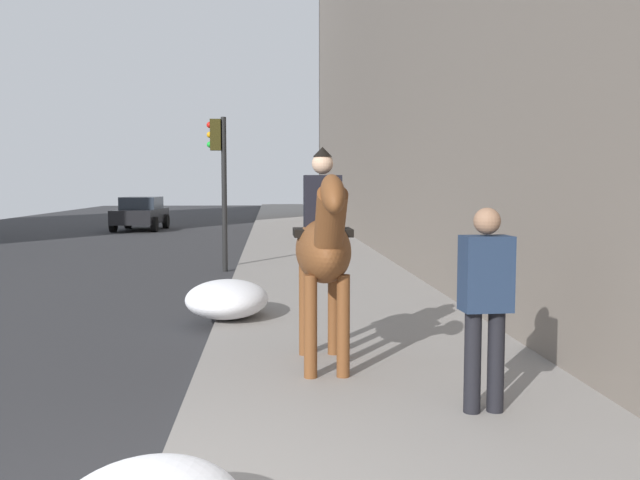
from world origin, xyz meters
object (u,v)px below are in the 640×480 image
object	(u,v)px
pedestrian_greeting	(486,296)
traffic_light_near_curb	(220,168)
mounted_horse_near	(324,247)
car_near_lane	(141,213)

from	to	relation	value
pedestrian_greeting	traffic_light_near_curb	world-z (taller)	traffic_light_near_curb
mounted_horse_near	car_near_lane	distance (m)	23.89
mounted_horse_near	traffic_light_near_curb	size ratio (longest dim) A/B	0.65
car_near_lane	traffic_light_near_curb	distance (m)	15.12
pedestrian_greeting	car_near_lane	bearing A→B (deg)	13.74
traffic_light_near_curb	mounted_horse_near	bearing A→B (deg)	-169.13
mounted_horse_near	traffic_light_near_curb	distance (m)	8.93
pedestrian_greeting	traffic_light_near_curb	distance (m)	10.68
car_near_lane	traffic_light_near_curb	xyz separation A→B (m)	(-14.36, -4.47, 1.62)
mounted_horse_near	pedestrian_greeting	world-z (taller)	mounted_horse_near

